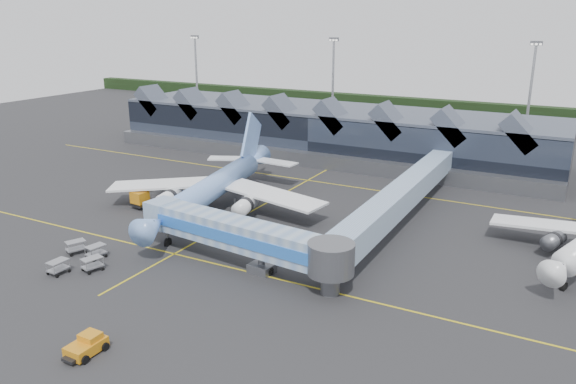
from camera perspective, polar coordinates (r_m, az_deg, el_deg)
The scene contains 10 objects.
ground at distance 74.58m, azimuth -7.59°, elevation -4.08°, with size 260.00×260.00×0.00m, color #242426.
taxi_stripes at distance 82.35m, azimuth -3.55°, elevation -1.87°, with size 120.00×60.00×0.01m.
tree_line_far at distance 172.84m, azimuth 14.30°, elevation 8.47°, with size 260.00×4.00×4.00m, color black.
terminal at distance 115.37m, azimuth 4.06°, elevation 6.21°, with size 90.00×22.25×12.52m.
light_masts at distance 121.36m, azimuth 18.71°, elevation 9.55°, with size 132.40×42.56×22.45m.
main_airliner at distance 82.19m, azimuth -7.32°, elevation 0.68°, with size 33.39×38.88×12.53m.
jet_bridge at distance 62.11m, azimuth -3.68°, elevation -4.74°, with size 27.96×6.87×5.63m.
fuel_truck at distance 87.34m, azimuth -13.17°, elevation -0.04°, with size 3.31×8.80×2.92m.
pushback_tug at distance 51.58m, azimuth -19.79°, elevation -14.47°, with size 2.39×3.73×1.63m.
baggage_carts at distance 68.81m, azimuth -20.30°, elevation -6.17°, with size 7.61×7.39×1.54m.
Camera 1 is at (41.22, -55.98, 27.02)m, focal length 35.00 mm.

